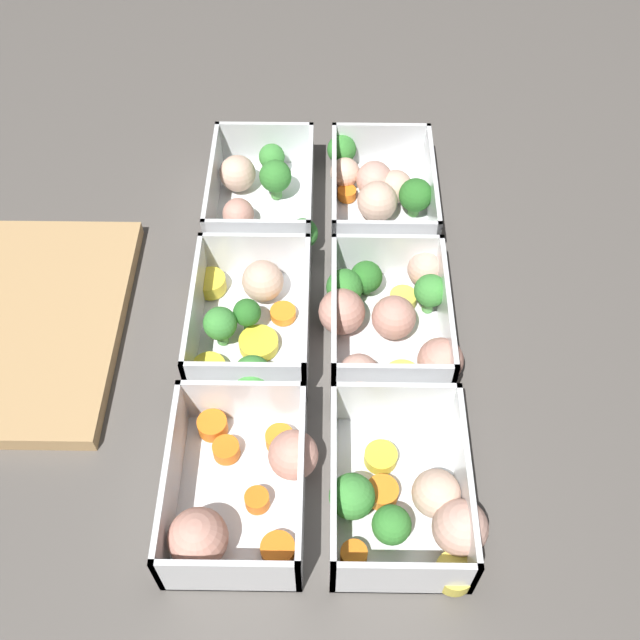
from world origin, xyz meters
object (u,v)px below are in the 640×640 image
Objects in this scene: container_near_right at (379,189)px; container_far_left at (239,491)px; container_far_right at (261,192)px; container_far_center at (249,319)px; container_near_left at (409,502)px; container_near_center at (387,319)px.

container_near_right is 1.03× the size of container_far_left.
container_near_right is at bearing -86.89° from container_far_right.
container_far_left is at bearing -178.47° from container_far_center.
container_near_left is at bearing -158.58° from container_far_right.
container_far_left is (-0.19, 0.14, -0.00)m from container_near_center.
container_near_right is 0.14m from container_far_right.
container_near_right and container_far_left have the same top height.
container_far_right is (-0.01, 0.14, 0.00)m from container_near_right.
container_near_center is 0.14m from container_far_center.
container_far_center is (0.20, 0.15, -0.00)m from container_near_left.
container_near_right is (0.39, 0.01, 0.00)m from container_near_left.
container_near_right is 0.24m from container_far_center.
container_near_left is at bearing -93.39° from container_far_left.
container_near_right is 0.99× the size of container_far_center.
container_near_center is 0.19m from container_near_right.
container_near_right is at bearing -19.38° from container_far_left.
container_far_left is 0.19m from container_far_center.
container_far_right is (0.19, -0.00, 0.00)m from container_far_center.
container_near_center and container_far_left have the same top height.
container_near_center is 1.07× the size of container_far_left.
container_far_left and container_far_right have the same top height.
container_far_right is at bearing 36.88° from container_near_center.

